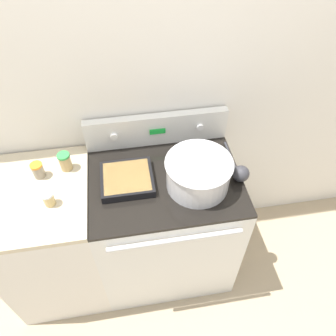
% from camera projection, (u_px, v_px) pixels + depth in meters
% --- Properties ---
extents(ground_plane, '(12.00, 12.00, 0.00)m').
position_uv_depth(ground_plane, '(173.00, 301.00, 2.20)').
color(ground_plane, tan).
extents(kitchen_wall, '(8.00, 0.05, 2.50)m').
position_uv_depth(kitchen_wall, '(154.00, 86.00, 1.73)').
color(kitchen_wall, silver).
rests_on(kitchen_wall, ground_plane).
extents(stove_range, '(0.81, 0.66, 0.91)m').
position_uv_depth(stove_range, '(165.00, 225.00, 2.08)').
color(stove_range, silver).
rests_on(stove_range, ground_plane).
extents(control_panel, '(0.81, 0.07, 0.20)m').
position_uv_depth(control_panel, '(157.00, 129.00, 1.87)').
color(control_panel, silver).
rests_on(control_panel, stove_range).
extents(side_counter, '(0.54, 0.63, 0.92)m').
position_uv_depth(side_counter, '(56.00, 240.00, 2.00)').
color(side_counter, silver).
rests_on(side_counter, ground_plane).
extents(mixing_bowl, '(0.34, 0.34, 0.17)m').
position_uv_depth(mixing_bowl, '(198.00, 172.00, 1.65)').
color(mixing_bowl, silver).
rests_on(mixing_bowl, stove_range).
extents(casserole_dish, '(0.27, 0.25, 0.05)m').
position_uv_depth(casserole_dish, '(127.00, 179.00, 1.71)').
color(casserole_dish, black).
rests_on(casserole_dish, stove_range).
extents(ladle, '(0.09, 0.33, 0.09)m').
position_uv_depth(ladle, '(240.00, 173.00, 1.72)').
color(ladle, '#333338').
rests_on(ladle, stove_range).
extents(spice_jar_green_cap, '(0.07, 0.07, 0.10)m').
position_uv_depth(spice_jar_green_cap, '(65.00, 161.00, 1.74)').
color(spice_jar_green_cap, tan).
rests_on(spice_jar_green_cap, side_counter).
extents(spice_jar_white_cap, '(0.06, 0.06, 0.08)m').
position_uv_depth(spice_jar_white_cap, '(49.00, 199.00, 1.59)').
color(spice_jar_white_cap, tan).
rests_on(spice_jar_white_cap, side_counter).
extents(spice_jar_orange_cap, '(0.06, 0.06, 0.09)m').
position_uv_depth(spice_jar_orange_cap, '(38.00, 170.00, 1.71)').
color(spice_jar_orange_cap, gray).
rests_on(spice_jar_orange_cap, side_counter).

